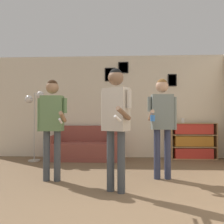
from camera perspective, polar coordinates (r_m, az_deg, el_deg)
name	(u,v)px	position (r m, az deg, el deg)	size (l,w,h in m)	color
wall_back	(125,106)	(6.67, 2.93, 1.34)	(7.57, 0.08, 2.70)	beige
couch	(85,148)	(6.36, -6.21, -8.20)	(1.71, 0.80, 0.84)	brown
bookshelf	(193,141)	(6.69, 18.04, -6.31)	(1.14, 0.30, 0.92)	#A87F51
floor_lamp	(35,108)	(6.31, -17.28, 0.84)	(0.47, 0.28, 1.69)	#ADA89E
person_player_foreground_left	(52,118)	(4.26, -13.54, -1.45)	(0.50, 0.45, 1.68)	#3D4247
person_player_foreground_center	(116,115)	(3.53, 0.85, -0.70)	(0.44, 0.60, 1.75)	#3D4247
person_watcher_holding_cup	(162,117)	(4.36, 11.39, -1.08)	(0.50, 0.44, 1.72)	#2D334C
drinking_cup	(183,120)	(6.61, 15.92, -1.88)	(0.08, 0.08, 0.12)	white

